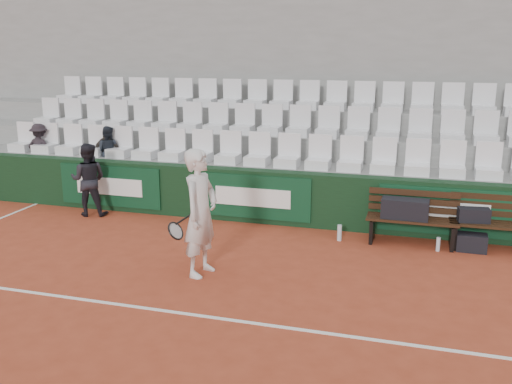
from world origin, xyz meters
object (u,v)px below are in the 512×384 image
at_px(spectator_b, 106,131).
at_px(bench_left, 411,231).
at_px(bench_right, 496,237).
at_px(spectator_a, 38,127).
at_px(water_bottle_far, 438,244).
at_px(sports_bag_ground, 472,242).
at_px(tennis_player, 200,213).
at_px(water_bottle_near, 339,233).
at_px(sports_bag_left, 405,209).
at_px(sports_bag_right, 474,215).
at_px(spectator_c, 107,130).
at_px(ball_kid, 88,180).

bearing_deg(spectator_b, bench_left, 153.99).
height_order(bench_right, spectator_a, spectator_a).
distance_m(water_bottle_far, spectator_b, 6.99).
height_order(sports_bag_ground, tennis_player, tennis_player).
height_order(bench_right, tennis_player, tennis_player).
xyz_separation_m(water_bottle_near, tennis_player, (-1.72, -2.04, 0.79)).
bearing_deg(water_bottle_near, spectator_a, 170.15).
height_order(water_bottle_near, water_bottle_far, water_bottle_near).
height_order(bench_right, sports_bag_left, sports_bag_left).
relative_size(bench_left, sports_bag_left, 1.95).
bearing_deg(sports_bag_left, tennis_player, -141.91).
height_order(sports_bag_right, spectator_b, spectator_b).
bearing_deg(bench_right, spectator_c, 173.16).
bearing_deg(ball_kid, water_bottle_far, 162.54).
bearing_deg(water_bottle_near, sports_bag_left, 7.71).
bearing_deg(spectator_a, bench_right, 169.73).
bearing_deg(sports_bag_ground, spectator_c, 171.51).
xyz_separation_m(bench_left, sports_bag_right, (0.96, 0.09, 0.34)).
relative_size(water_bottle_near, spectator_a, 0.26).
distance_m(sports_bag_ground, spectator_a, 9.09).
xyz_separation_m(sports_bag_right, water_bottle_near, (-2.15, -0.26, -0.43)).
xyz_separation_m(bench_right, ball_kid, (-7.48, -0.11, 0.49)).
relative_size(sports_bag_left, ball_kid, 0.54).
xyz_separation_m(water_bottle_far, spectator_b, (-6.73, 1.24, 1.40)).
relative_size(bench_left, water_bottle_near, 5.38).
xyz_separation_m(sports_bag_ground, ball_kid, (-7.09, 0.06, 0.57)).
bearing_deg(ball_kid, spectator_c, -97.42).
relative_size(sports_bag_left, spectator_c, 0.71).
bearing_deg(spectator_a, bench_left, 168.12).
bearing_deg(sports_bag_right, tennis_player, -149.36).
height_order(water_bottle_near, ball_kid, ball_kid).
relative_size(sports_bag_left, tennis_player, 0.41).
height_order(water_bottle_far, spectator_b, spectator_b).
xyz_separation_m(bench_right, sports_bag_right, (-0.38, -0.01, 0.34)).
relative_size(bench_right, ball_kid, 1.05).
height_order(water_bottle_far, spectator_a, spectator_a).
bearing_deg(sports_bag_right, sports_bag_left, -174.00).
height_order(bench_right, sports_bag_right, sports_bag_right).
distance_m(bench_left, tennis_player, 3.72).
xyz_separation_m(sports_bag_left, tennis_player, (-2.78, -2.18, 0.31)).
relative_size(sports_bag_ground, water_bottle_near, 1.69).
bearing_deg(water_bottle_far, spectator_b, 169.53).
xyz_separation_m(bench_left, ball_kid, (-6.14, -0.02, 0.49)).
xyz_separation_m(bench_right, water_bottle_far, (-0.90, -0.33, -0.11)).
bearing_deg(water_bottle_far, ball_kid, 178.08).
distance_m(sports_bag_ground, tennis_player, 4.48).
xyz_separation_m(water_bottle_far, spectator_a, (-8.40, 1.24, 1.42)).
bearing_deg(spectator_c, bench_right, 166.54).
bearing_deg(spectator_a, sports_bag_left, 167.82).
xyz_separation_m(spectator_b, spectator_c, (0.01, 0.00, 0.02)).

